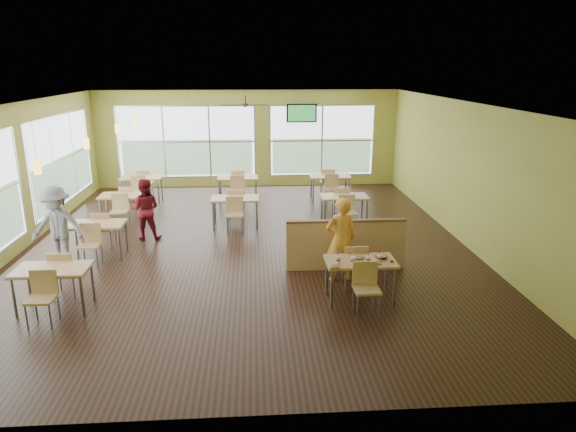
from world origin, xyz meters
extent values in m
plane|color=black|center=(0.00, 0.00, 0.00)|extent=(12.00, 12.00, 0.00)
plane|color=white|center=(0.00, 0.00, 3.20)|extent=(12.00, 12.00, 0.00)
cube|color=#B2AF48|center=(0.00, 6.00, 1.60)|extent=(10.00, 0.04, 3.20)
cube|color=#B2AF48|center=(0.00, -6.00, 1.60)|extent=(10.00, 0.04, 3.20)
cube|color=#B2AF48|center=(-5.00, 0.00, 1.60)|extent=(0.04, 12.00, 3.20)
cube|color=#B2AF48|center=(5.00, 0.00, 1.60)|extent=(0.04, 12.00, 3.20)
cube|color=white|center=(-4.98, 3.00, 1.53)|extent=(0.02, 4.50, 2.35)
cube|color=white|center=(-2.00, 5.98, 1.53)|extent=(4.50, 0.02, 2.35)
cube|color=white|center=(2.50, 5.98, 1.53)|extent=(3.50, 0.02, 2.35)
cube|color=#B7BABC|center=(-4.97, 0.50, 0.35)|extent=(0.04, 9.40, 0.05)
cube|color=#B7BABC|center=(0.25, 5.97, 0.35)|extent=(8.00, 0.04, 0.05)
cube|color=tan|center=(2.00, -3.00, 0.73)|extent=(1.20, 0.70, 0.04)
cube|color=brown|center=(2.00, -3.00, 0.70)|extent=(1.22, 0.71, 0.01)
cylinder|color=slate|center=(1.46, -3.29, 0.35)|extent=(0.05, 0.05, 0.71)
cylinder|color=slate|center=(2.54, -3.29, 0.35)|extent=(0.05, 0.05, 0.71)
cylinder|color=slate|center=(1.46, -2.71, 0.35)|extent=(0.05, 0.05, 0.71)
cylinder|color=slate|center=(2.54, -2.71, 0.35)|extent=(0.05, 0.05, 0.71)
cube|color=tan|center=(2.00, -2.45, 0.45)|extent=(0.42, 0.42, 0.04)
cube|color=tan|center=(2.00, -2.26, 0.67)|extent=(0.42, 0.04, 0.40)
cube|color=tan|center=(2.00, -3.55, 0.45)|extent=(0.42, 0.42, 0.04)
cube|color=tan|center=(2.00, -3.74, 0.67)|extent=(0.42, 0.04, 0.40)
cube|color=tan|center=(2.00, -1.55, 0.50)|extent=(2.40, 0.12, 1.00)
cube|color=brown|center=(2.00, -1.55, 1.02)|extent=(2.40, 0.14, 0.04)
cube|color=tan|center=(-3.20, -3.00, 0.73)|extent=(1.20, 0.70, 0.04)
cube|color=brown|center=(-3.20, -3.00, 0.70)|extent=(1.22, 0.71, 0.01)
cylinder|color=slate|center=(-3.74, -3.29, 0.35)|extent=(0.05, 0.05, 0.71)
cylinder|color=slate|center=(-2.66, -3.29, 0.35)|extent=(0.05, 0.05, 0.71)
cylinder|color=slate|center=(-3.74, -2.71, 0.35)|extent=(0.05, 0.05, 0.71)
cylinder|color=slate|center=(-2.66, -2.71, 0.35)|extent=(0.05, 0.05, 0.71)
cube|color=tan|center=(-3.20, -2.45, 0.45)|extent=(0.42, 0.42, 0.04)
cube|color=tan|center=(-3.20, -2.26, 0.67)|extent=(0.42, 0.04, 0.40)
cube|color=tan|center=(-3.20, -3.55, 0.45)|extent=(0.42, 0.42, 0.04)
cube|color=tan|center=(-3.20, -3.74, 0.67)|extent=(0.42, 0.04, 0.40)
cube|color=tan|center=(-3.20, -0.50, 0.73)|extent=(1.20, 0.70, 0.04)
cube|color=brown|center=(-3.20, -0.50, 0.70)|extent=(1.22, 0.71, 0.01)
cylinder|color=slate|center=(-3.74, -0.79, 0.35)|extent=(0.05, 0.05, 0.71)
cylinder|color=slate|center=(-2.66, -0.79, 0.35)|extent=(0.05, 0.05, 0.71)
cylinder|color=slate|center=(-3.74, -0.21, 0.35)|extent=(0.05, 0.05, 0.71)
cylinder|color=slate|center=(-2.66, -0.21, 0.35)|extent=(0.05, 0.05, 0.71)
cube|color=tan|center=(-3.20, 0.05, 0.45)|extent=(0.42, 0.42, 0.04)
cube|color=tan|center=(-3.20, 0.24, 0.67)|extent=(0.42, 0.04, 0.40)
cube|color=tan|center=(-3.20, -1.05, 0.45)|extent=(0.42, 0.42, 0.04)
cube|color=tan|center=(-3.20, -1.24, 0.67)|extent=(0.42, 0.04, 0.40)
cube|color=tan|center=(-3.20, 2.00, 0.73)|extent=(1.20, 0.70, 0.04)
cube|color=brown|center=(-3.20, 2.00, 0.70)|extent=(1.22, 0.71, 0.01)
cylinder|color=slate|center=(-3.74, 1.71, 0.35)|extent=(0.05, 0.05, 0.71)
cylinder|color=slate|center=(-2.66, 1.71, 0.35)|extent=(0.05, 0.05, 0.71)
cylinder|color=slate|center=(-3.74, 2.29, 0.35)|extent=(0.05, 0.05, 0.71)
cylinder|color=slate|center=(-2.66, 2.29, 0.35)|extent=(0.05, 0.05, 0.71)
cube|color=tan|center=(-3.20, 2.55, 0.45)|extent=(0.42, 0.42, 0.04)
cube|color=tan|center=(-3.20, 2.74, 0.67)|extent=(0.42, 0.04, 0.40)
cube|color=tan|center=(-3.20, 1.45, 0.45)|extent=(0.42, 0.42, 0.04)
cube|color=tan|center=(-3.20, 1.26, 0.67)|extent=(0.42, 0.04, 0.40)
cube|color=tan|center=(-3.20, 4.20, 0.73)|extent=(1.20, 0.70, 0.04)
cube|color=brown|center=(-3.20, 4.20, 0.70)|extent=(1.22, 0.71, 0.01)
cylinder|color=slate|center=(-3.74, 3.91, 0.35)|extent=(0.05, 0.05, 0.71)
cylinder|color=slate|center=(-2.66, 3.91, 0.35)|extent=(0.05, 0.05, 0.71)
cylinder|color=slate|center=(-3.74, 4.49, 0.35)|extent=(0.05, 0.05, 0.71)
cylinder|color=slate|center=(-2.66, 4.49, 0.35)|extent=(0.05, 0.05, 0.71)
cube|color=tan|center=(-3.20, 4.75, 0.45)|extent=(0.42, 0.42, 0.04)
cube|color=tan|center=(-3.20, 4.94, 0.67)|extent=(0.42, 0.04, 0.40)
cube|color=tan|center=(-3.20, 3.65, 0.45)|extent=(0.42, 0.42, 0.04)
cube|color=tan|center=(-3.20, 3.46, 0.67)|extent=(0.42, 0.04, 0.40)
cube|color=tan|center=(-0.30, 1.50, 0.73)|extent=(1.20, 0.70, 0.04)
cube|color=brown|center=(-0.30, 1.50, 0.70)|extent=(1.22, 0.71, 0.01)
cylinder|color=slate|center=(-0.84, 1.21, 0.35)|extent=(0.05, 0.05, 0.71)
cylinder|color=slate|center=(0.24, 1.21, 0.35)|extent=(0.05, 0.05, 0.71)
cylinder|color=slate|center=(-0.84, 1.79, 0.35)|extent=(0.05, 0.05, 0.71)
cylinder|color=slate|center=(0.24, 1.79, 0.35)|extent=(0.05, 0.05, 0.71)
cube|color=tan|center=(-0.30, 2.05, 0.45)|extent=(0.42, 0.42, 0.04)
cube|color=tan|center=(-0.30, 2.24, 0.67)|extent=(0.42, 0.04, 0.40)
cube|color=tan|center=(-0.30, 0.95, 0.45)|extent=(0.42, 0.42, 0.04)
cube|color=tan|center=(-0.30, 0.76, 0.67)|extent=(0.42, 0.04, 0.40)
cube|color=tan|center=(-0.30, 4.00, 0.73)|extent=(1.20, 0.70, 0.04)
cube|color=brown|center=(-0.30, 4.00, 0.70)|extent=(1.22, 0.71, 0.01)
cylinder|color=slate|center=(-0.84, 3.71, 0.35)|extent=(0.05, 0.05, 0.71)
cylinder|color=slate|center=(0.24, 3.71, 0.35)|extent=(0.05, 0.05, 0.71)
cylinder|color=slate|center=(-0.84, 4.29, 0.35)|extent=(0.05, 0.05, 0.71)
cylinder|color=slate|center=(0.24, 4.29, 0.35)|extent=(0.05, 0.05, 0.71)
cube|color=tan|center=(-0.30, 4.55, 0.45)|extent=(0.42, 0.42, 0.04)
cube|color=tan|center=(-0.30, 4.74, 0.67)|extent=(0.42, 0.04, 0.40)
cube|color=tan|center=(-0.30, 3.45, 0.45)|extent=(0.42, 0.42, 0.04)
cube|color=tan|center=(-0.30, 3.26, 0.67)|extent=(0.42, 0.04, 0.40)
cube|color=tan|center=(2.50, 1.50, 0.73)|extent=(1.20, 0.70, 0.04)
cube|color=brown|center=(2.50, 1.50, 0.70)|extent=(1.22, 0.71, 0.01)
cylinder|color=slate|center=(1.96, 1.21, 0.35)|extent=(0.05, 0.05, 0.71)
cylinder|color=slate|center=(3.04, 1.21, 0.35)|extent=(0.05, 0.05, 0.71)
cylinder|color=slate|center=(1.96, 1.79, 0.35)|extent=(0.05, 0.05, 0.71)
cylinder|color=slate|center=(3.04, 1.79, 0.35)|extent=(0.05, 0.05, 0.71)
cube|color=tan|center=(2.50, 2.05, 0.45)|extent=(0.42, 0.42, 0.04)
cube|color=tan|center=(2.50, 2.24, 0.67)|extent=(0.42, 0.04, 0.40)
cube|color=tan|center=(2.50, 0.95, 0.45)|extent=(0.42, 0.42, 0.04)
cube|color=tan|center=(2.50, 0.76, 0.67)|extent=(0.42, 0.04, 0.40)
cube|color=tan|center=(2.50, 4.00, 0.73)|extent=(1.20, 0.70, 0.04)
cube|color=brown|center=(2.50, 4.00, 0.70)|extent=(1.22, 0.71, 0.01)
cylinder|color=slate|center=(1.96, 3.71, 0.35)|extent=(0.05, 0.05, 0.71)
cylinder|color=slate|center=(3.04, 3.71, 0.35)|extent=(0.05, 0.05, 0.71)
cylinder|color=slate|center=(1.96, 4.29, 0.35)|extent=(0.05, 0.05, 0.71)
cylinder|color=slate|center=(3.04, 4.29, 0.35)|extent=(0.05, 0.05, 0.71)
cube|color=tan|center=(2.50, 4.55, 0.45)|extent=(0.42, 0.42, 0.04)
cube|color=tan|center=(2.50, 4.74, 0.67)|extent=(0.42, 0.04, 0.40)
cube|color=tan|center=(2.50, 3.45, 0.45)|extent=(0.42, 0.42, 0.04)
cube|color=tan|center=(2.50, 3.26, 0.67)|extent=(0.42, 0.04, 0.40)
cylinder|color=#2D2119|center=(-3.20, -3.00, 2.85)|extent=(0.01, 0.01, 0.70)
cylinder|color=yellow|center=(-3.20, -3.00, 2.45)|extent=(0.11, 0.11, 0.22)
cylinder|color=#2D2119|center=(-3.20, -0.50, 2.85)|extent=(0.01, 0.01, 0.70)
cylinder|color=yellow|center=(-3.20, -0.50, 2.45)|extent=(0.11, 0.11, 0.22)
cylinder|color=#2D2119|center=(-3.20, 2.00, 2.85)|extent=(0.01, 0.01, 0.70)
cylinder|color=yellow|center=(-3.20, 2.00, 2.45)|extent=(0.11, 0.11, 0.22)
cylinder|color=#2D2119|center=(-3.20, 4.20, 2.85)|extent=(0.01, 0.01, 0.70)
cylinder|color=yellow|center=(-3.20, 4.20, 2.45)|extent=(0.11, 0.11, 0.22)
cylinder|color=#2D2119|center=(0.00, 3.00, 3.08)|extent=(0.03, 0.03, 0.24)
cylinder|color=#2D2119|center=(0.00, 3.00, 2.94)|extent=(0.16, 0.16, 0.06)
cube|color=#2D2119|center=(0.35, 3.00, 2.94)|extent=(0.55, 0.10, 0.01)
cube|color=#2D2119|center=(0.00, 3.35, 2.94)|extent=(0.10, 0.55, 0.01)
cube|color=#2D2119|center=(-0.35, 3.00, 2.94)|extent=(0.55, 0.10, 0.01)
cube|color=#2D2119|center=(0.00, 2.65, 2.94)|extent=(0.10, 0.55, 0.01)
cube|color=black|center=(1.80, 5.90, 2.45)|extent=(1.00, 0.06, 0.60)
cube|color=#2D8538|center=(1.80, 5.87, 2.45)|extent=(0.90, 0.01, 0.52)
imported|color=orange|center=(1.80, -2.09, 0.82)|extent=(0.67, 0.51, 1.64)
imported|color=maroon|center=(-2.38, 0.63, 0.73)|extent=(0.73, 0.58, 1.45)
imported|color=slate|center=(-3.80, -1.00, 0.84)|extent=(1.17, 0.79, 1.69)
cone|color=white|center=(1.59, -3.11, 0.81)|extent=(0.09, 0.09, 0.12)
cylinder|color=red|center=(1.59, -3.11, 0.81)|extent=(0.08, 0.08, 0.03)
cylinder|color=white|center=(1.59, -3.11, 0.87)|extent=(0.09, 0.09, 0.01)
cylinder|color=blue|center=(1.59, -3.11, 0.98)|extent=(0.02, 0.06, 0.22)
cone|color=white|center=(1.84, -3.15, 0.81)|extent=(0.09, 0.09, 0.12)
cylinder|color=red|center=(1.84, -3.15, 0.81)|extent=(0.08, 0.08, 0.03)
cylinder|color=white|center=(1.84, -3.15, 0.87)|extent=(0.09, 0.09, 0.01)
cylinder|color=#CFD718|center=(1.84, -3.15, 0.98)|extent=(0.02, 0.06, 0.21)
cone|color=white|center=(2.11, -3.11, 0.80)|extent=(0.08, 0.08, 0.11)
cylinder|color=red|center=(2.11, -3.11, 0.81)|extent=(0.08, 0.08, 0.03)
cylinder|color=white|center=(2.11, -3.11, 0.86)|extent=(0.09, 0.09, 0.01)
cylinder|color=red|center=(2.11, -3.11, 0.96)|extent=(0.02, 0.05, 0.20)
cone|color=white|center=(2.31, -3.06, 0.80)|extent=(0.08, 0.08, 0.11)
cylinder|color=red|center=(2.31, -3.06, 0.81)|extent=(0.08, 0.08, 0.03)
cylinder|color=white|center=(2.31, -3.06, 0.86)|extent=(0.09, 0.09, 0.01)
cylinder|color=red|center=(2.31, -3.06, 0.96)|extent=(0.02, 0.05, 0.20)
cylinder|color=black|center=(2.38, -2.93, 0.76)|extent=(0.18, 0.18, 0.01)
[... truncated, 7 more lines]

